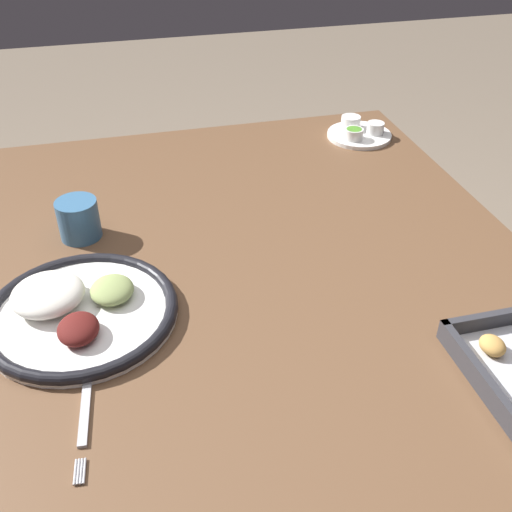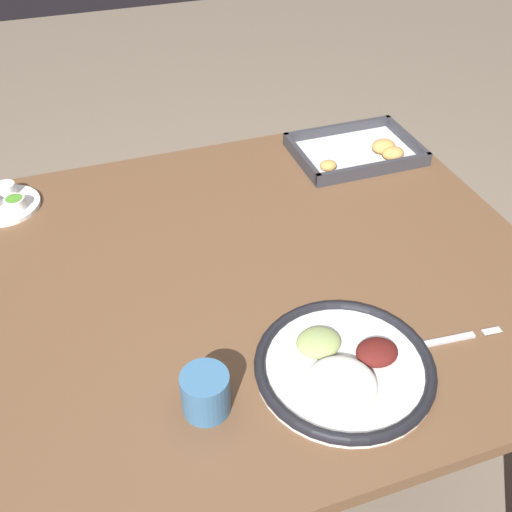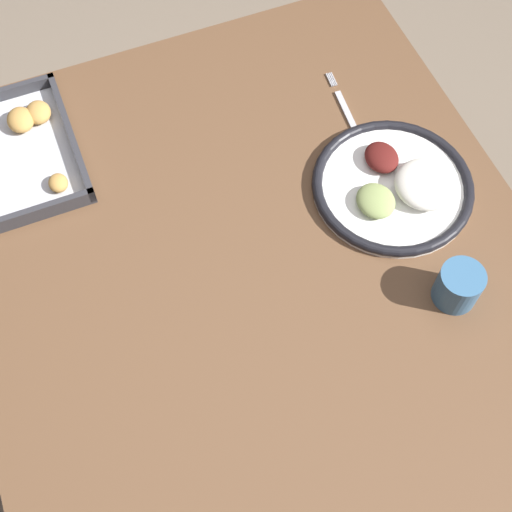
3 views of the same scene
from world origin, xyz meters
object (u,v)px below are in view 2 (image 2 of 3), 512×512
Objects in this scene: baking_tray at (360,151)px; drinking_cup at (206,393)px; fork at (442,341)px; dinner_plate at (344,367)px; saucer_plate at (3,203)px.

drinking_cup reaches higher than baking_tray.
fork is 2.73× the size of drinking_cup.
fork is at bearing 1.72° from dinner_plate.
dinner_plate reaches higher than fork.
baking_tray is 4.07× the size of drinking_cup.
dinner_plate is at bearing -173.41° from fork.
drinking_cup is at bearing -175.36° from fork.
fork is at bearing -0.23° from drinking_cup.
saucer_plate is 0.74m from drinking_cup.
dinner_plate reaches higher than baking_tray.
fork is (0.19, 0.01, -0.01)m from dinner_plate.
drinking_cup reaches higher than dinner_plate.
baking_tray reaches higher than fork.
dinner_plate is 1.91× the size of saucer_plate.
dinner_plate is 0.23m from drinking_cup.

